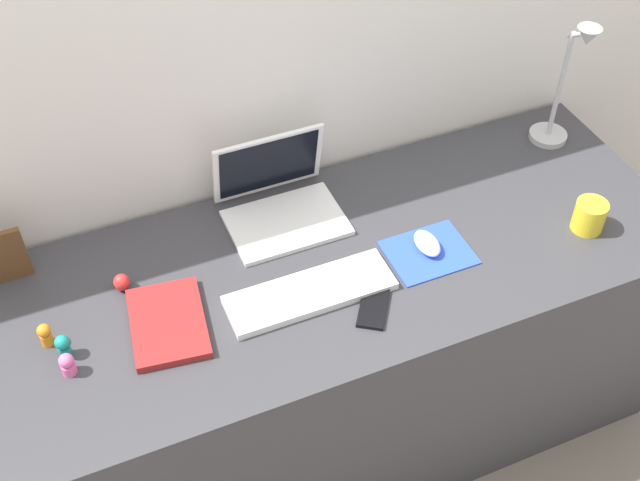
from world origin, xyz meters
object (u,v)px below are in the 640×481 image
Objects in this scene: notebook_pad at (168,323)px; mouse at (427,243)px; toy_figurine_pink at (67,364)px; toy_figurine_teal at (63,346)px; laptop at (278,196)px; toy_figurine_red at (122,282)px; picture_frame at (1,258)px; coffee_mug at (589,216)px; cell_phone at (373,307)px; keyboard at (310,293)px; desk_lamp at (566,88)px; toy_figurine_orange at (45,334)px.

mouse is at bearing 6.53° from notebook_pad.
toy_figurine_teal reaches higher than toy_figurine_pink.
toy_figurine_red is (-0.45, -0.11, -0.03)m from laptop.
coffee_mug is at bearing -15.98° from picture_frame.
mouse is at bearing -43.28° from laptop.
coffee_mug is at bearing -12.79° from toy_figurine_red.
toy_figurine_red is (-0.53, 0.30, 0.02)m from cell_phone.
keyboard is 4.86× the size of coffee_mug.
toy_figurine_red is at bearing -176.82° from desk_lamp.
toy_figurine_red is 0.22m from toy_figurine_orange.
picture_frame is (-0.78, 0.44, 0.07)m from cell_phone.
laptop is 4.77× the size of toy_figurine_teal.
picture_frame is (-0.66, 0.34, 0.06)m from keyboard.
toy_figurine_pink reaches higher than notebook_pad.
keyboard is 0.33m from mouse.
laptop is 1.25× the size of notebook_pad.
picture_frame is 1.47m from coffee_mug.
laptop is 0.81m from coffee_mug.
coffee_mug is at bearing -110.36° from desk_lamp.
laptop is 0.85m from desk_lamp.
notebook_pad is 1.10m from coffee_mug.
desk_lamp is (0.84, -0.04, 0.14)m from laptop.
toy_figurine_teal is (-1.33, 0.12, -0.01)m from coffee_mug.
picture_frame reaches higher than toy_figurine_orange.
desk_lamp is at bearing 17.12° from keyboard.
toy_figurine_orange is (-1.36, 0.17, -0.01)m from coffee_mug.
toy_figurine_orange is (-0.61, 0.10, 0.02)m from keyboard.
toy_figurine_orange is at bearing 106.70° from toy_figurine_pink.
toy_figurine_red is 0.70× the size of toy_figurine_teal.
picture_frame reaches higher than coffee_mug.
notebook_pad is (-0.46, 0.14, 0.01)m from cell_phone.
coffee_mug is at bearing -4.99° from toy_figurine_teal.
laptop reaches higher than coffee_mug.
toy_figurine_orange is at bearing -161.15° from cell_phone.
mouse is 0.24× the size of desk_lamp.
toy_figurine_pink is at bearing -91.69° from toy_figurine_teal.
cell_phone is at bearing -29.14° from toy_figurine_red.
coffee_mug is at bearing -2.79° from toy_figurine_pink.
laptop reaches higher than toy_figurine_teal.
keyboard is at bearing 175.22° from cell_phone.
laptop is 5.07× the size of toy_figurine_pink.
cell_phone is (0.12, -0.10, -0.01)m from keyboard.
coffee_mug reaches higher than keyboard.
toy_figurine_pink reaches higher than cell_phone.
cell_phone is 2.07× the size of toy_figurine_orange.
laptop is at bearing 83.21° from keyboard.
toy_figurine_pink is (-0.61, -0.31, -0.02)m from laptop.
picture_frame is at bearing 144.90° from notebook_pad.
desk_lamp reaches higher than cell_phone.
keyboard is (-0.04, -0.31, -0.04)m from laptop.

